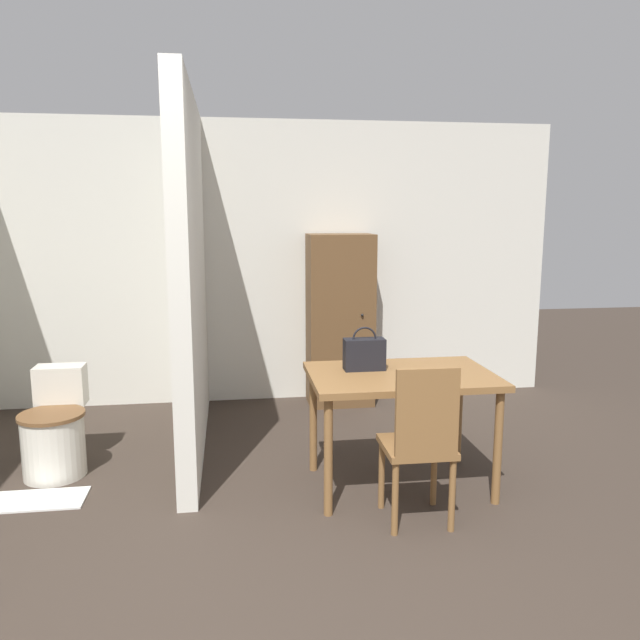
% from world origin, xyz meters
% --- Properties ---
extents(wall_back, '(5.51, 0.12, 2.50)m').
position_xyz_m(wall_back, '(0.00, 3.41, 1.25)').
color(wall_back, silver).
rests_on(wall_back, ground_plane).
extents(partition_wall, '(0.12, 2.16, 2.50)m').
position_xyz_m(partition_wall, '(-0.47, 2.27, 1.25)').
color(partition_wall, silver).
rests_on(partition_wall, ground_plane).
extents(dining_table, '(1.12, 0.76, 0.73)m').
position_xyz_m(dining_table, '(0.83, 1.37, 0.65)').
color(dining_table, brown).
rests_on(dining_table, ground_plane).
extents(wooden_chair, '(0.38, 0.38, 0.92)m').
position_xyz_m(wooden_chair, '(0.80, 0.86, 0.49)').
color(wooden_chair, brown).
rests_on(wooden_chair, ground_plane).
extents(toilet, '(0.42, 0.56, 0.67)m').
position_xyz_m(toilet, '(-1.36, 1.89, 0.28)').
color(toilet, silver).
rests_on(toilet, ground_plane).
extents(handbag, '(0.25, 0.11, 0.27)m').
position_xyz_m(handbag, '(0.62, 1.48, 0.84)').
color(handbag, black).
rests_on(handbag, dining_table).
extents(wooden_cabinet, '(0.57, 0.41, 1.52)m').
position_xyz_m(wooden_cabinet, '(0.76, 3.14, 0.76)').
color(wooden_cabinet, brown).
rests_on(wooden_cabinet, ground_plane).
extents(bath_mat, '(0.54, 0.29, 0.01)m').
position_xyz_m(bath_mat, '(-1.36, 1.47, 0.01)').
color(bath_mat, silver).
rests_on(bath_mat, ground_plane).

